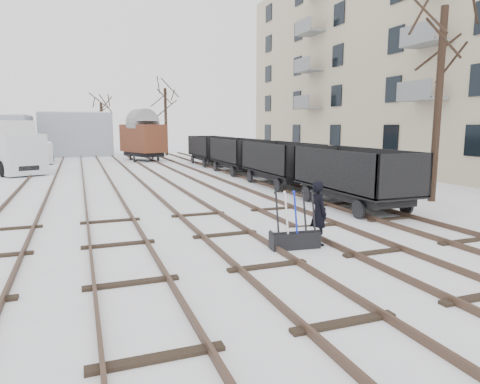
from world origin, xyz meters
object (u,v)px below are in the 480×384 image
at_px(freight_wagon_a, 353,185).
at_px(panel_van, 41,152).
at_px(ground_frame, 295,238).
at_px(box_van_wagon, 143,137).
at_px(worker, 318,213).
at_px(lorry, 8,146).

distance_m(freight_wagon_a, panel_van, 28.54).
bearing_deg(ground_frame, panel_van, 111.27).
relative_size(box_van_wagon, panel_van, 1.27).
distance_m(worker, lorry, 24.98).
bearing_deg(freight_wagon_a, panel_van, 116.77).
relative_size(worker, box_van_wagon, 0.33).
bearing_deg(freight_wagon_a, lorry, 127.49).
height_order(ground_frame, freight_wagon_a, freight_wagon_a).
bearing_deg(box_van_wagon, lorry, -167.09).
bearing_deg(box_van_wagon, panel_van, 157.75).
relative_size(worker, freight_wagon_a, 0.31).
xyz_separation_m(worker, freight_wagon_a, (3.96, 4.05, 0.00)).
xyz_separation_m(worker, box_van_wagon, (-0.46, 29.33, 1.22)).
relative_size(ground_frame, freight_wagon_a, 0.27).
bearing_deg(panel_van, lorry, -107.59).
relative_size(freight_wagon_a, box_van_wagon, 1.06).
height_order(worker, box_van_wagon, box_van_wagon).
distance_m(ground_frame, panel_van, 30.73).
relative_size(lorry, panel_van, 1.92).
relative_size(box_van_wagon, lorry, 0.66).
bearing_deg(lorry, worker, -89.30).
bearing_deg(lorry, box_van_wagon, 9.96).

